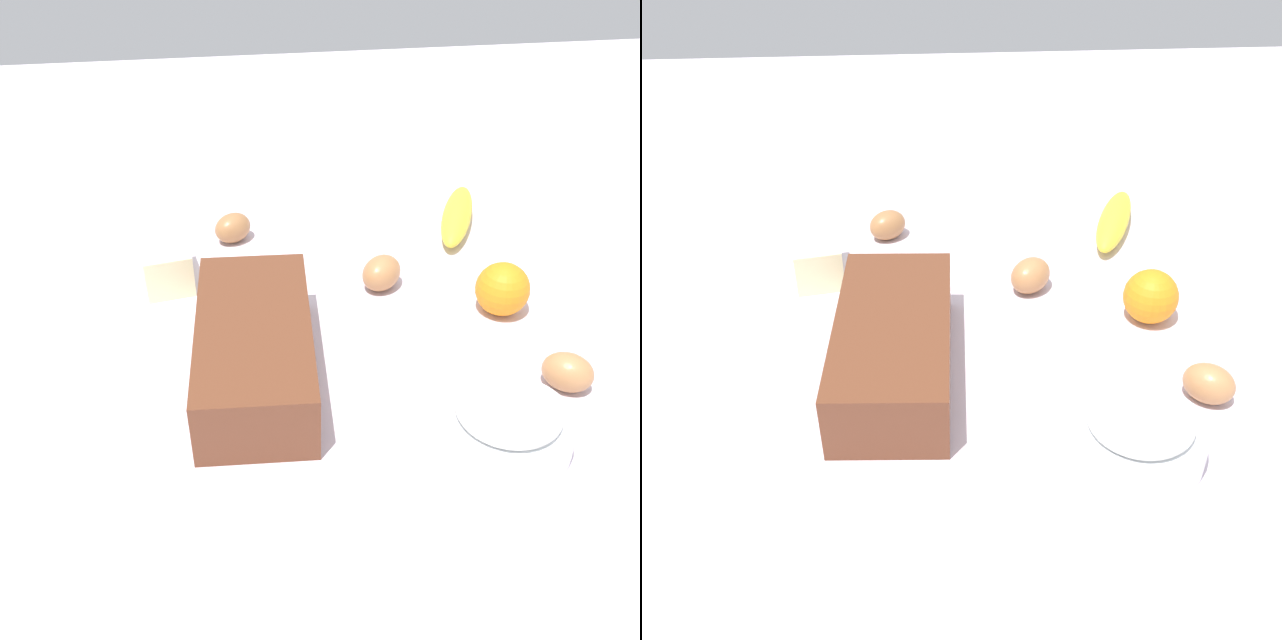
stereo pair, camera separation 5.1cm
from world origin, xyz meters
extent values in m
cube|color=silver|center=(0.00, 0.00, -0.01)|extent=(2.40, 2.40, 0.02)
cube|color=brown|center=(-0.05, 0.08, 0.04)|extent=(0.29, 0.15, 0.08)
cube|color=black|center=(-0.05, 0.08, 0.04)|extent=(0.27, 0.13, 0.07)
cylinder|color=white|center=(-0.20, -0.17, 0.02)|extent=(0.14, 0.14, 0.04)
torus|color=white|center=(-0.20, -0.17, 0.04)|extent=(0.14, 0.14, 0.01)
ellipsoid|color=white|center=(-0.20, -0.17, 0.05)|extent=(0.11, 0.11, 0.04)
ellipsoid|color=yellow|center=(0.27, -0.25, 0.02)|extent=(0.19, 0.11, 0.04)
sphere|color=orange|center=(0.04, -0.24, 0.04)|extent=(0.07, 0.07, 0.07)
cube|color=#F4EDB2|center=(0.17, 0.19, 0.03)|extent=(0.10, 0.08, 0.06)
ellipsoid|color=#B47A4A|center=(-0.12, -0.27, 0.02)|extent=(0.07, 0.07, 0.05)
ellipsoid|color=#A16C41|center=(0.27, 0.09, 0.02)|extent=(0.07, 0.07, 0.04)
ellipsoid|color=#AF7647|center=(0.12, -0.10, 0.02)|extent=(0.08, 0.08, 0.05)
camera|label=1|loc=(-0.71, 0.10, 0.57)|focal=41.60mm
camera|label=2|loc=(-0.72, 0.05, 0.57)|focal=41.60mm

